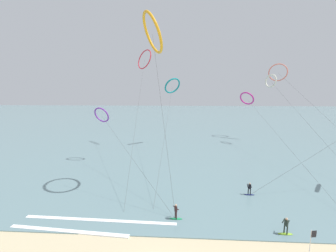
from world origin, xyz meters
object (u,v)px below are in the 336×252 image
at_px(kite_teal, 172,86).
at_px(surfer_emerald, 176,213).
at_px(beach_flag, 312,238).
at_px(kite_coral, 278,72).
at_px(kite_crimson, 144,59).
at_px(kite_ivory, 271,81).
at_px(kite_violet, 102,115).
at_px(surfer_lime, 286,227).
at_px(kite_amber, 152,33).
at_px(kite_magenta, 247,98).
at_px(surfer_navy, 249,190).

bearing_deg(kite_teal, surfer_emerald, 54.79).
bearing_deg(surfer_emerald, beach_flag, 40.95).
xyz_separation_m(kite_coral, kite_crimson, (-36.08, -8.01, 2.69)).
height_order(kite_coral, kite_ivory, kite_coral).
bearing_deg(kite_ivory, kite_coral, 116.83).
distance_m(kite_coral, kite_violet, 48.91).
distance_m(kite_violet, kite_teal, 20.48).
bearing_deg(beach_flag, surfer_emerald, 158.40).
bearing_deg(kite_teal, kite_coral, 157.15).
bearing_deg(surfer_lime, kite_ivory, -57.19).
bearing_deg(kite_amber, kite_crimson, -8.67).
bearing_deg(kite_ivory, beach_flag, -44.65).
xyz_separation_m(kite_ivory, kite_crimson, (-32.01, -2.05, 5.30)).
bearing_deg(kite_magenta, kite_amber, 101.94).
bearing_deg(beach_flag, kite_amber, 140.64).
height_order(kite_ivory, beach_flag, kite_ivory).
distance_m(surfer_emerald, kite_magenta, 51.38).
bearing_deg(kite_violet, surfer_navy, 170.76).
bearing_deg(surfer_lime, kite_crimson, -11.24).
relative_size(surfer_lime, surfer_navy, 1.00).
bearing_deg(kite_magenta, surfer_navy, 118.54).
bearing_deg(kite_coral, kite_violet, -127.49).
distance_m(kite_amber, kite_violet, 21.13).
relative_size(kite_amber, beach_flag, 10.39).
bearing_deg(kite_crimson, surfer_navy, -11.70).
height_order(surfer_emerald, kite_crimson, kite_crimson).
relative_size(kite_magenta, kite_teal, 1.35).
bearing_deg(kite_crimson, kite_violet, -68.45).
distance_m(surfer_navy, kite_violet, 29.68).
bearing_deg(kite_crimson, kite_teal, 45.52).
xyz_separation_m(kite_crimson, kite_violet, (-6.31, -14.33, -12.53)).
relative_size(surfer_emerald, kite_crimson, 0.05).
relative_size(kite_ivory, kite_teal, 1.08).
bearing_deg(kite_ivory, surfer_emerald, -61.16).
relative_size(kite_amber, kite_crimson, 0.66).
distance_m(kite_crimson, beach_flag, 48.60).
bearing_deg(kite_violet, kite_amber, 153.26).
bearing_deg(kite_magenta, beach_flag, 123.69).
bearing_deg(beach_flag, surfer_lime, 109.05).
bearing_deg(kite_teal, kite_amber, 48.66).
bearing_deg(kite_coral, kite_crimson, -142.77).
bearing_deg(surfer_emerald, kite_crimson, 166.82).
bearing_deg(surfer_lime, kite_teal, -20.45).
xyz_separation_m(kite_violet, kite_teal, (13.31, 14.36, 6.01)).
xyz_separation_m(surfer_lime, kite_coral, (16.62, 44.65, 18.19)).
distance_m(kite_coral, kite_ivory, 7.67).
height_order(surfer_lime, beach_flag, beach_flag).
bearing_deg(kite_magenta, kite_teal, 70.57).
bearing_deg(kite_amber, kite_magenta, -51.55).
bearing_deg(surfer_emerald, kite_amber, 176.01).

